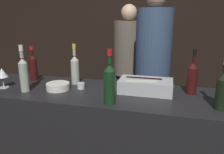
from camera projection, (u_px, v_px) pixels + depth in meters
wall_back_chalkboard at (142, 27)px, 3.46m from camera, size 6.40×0.06×2.80m
bar_counter at (111, 145)px, 1.90m from camera, size 2.45×0.65×0.97m
ice_bin_with_bottles at (145, 85)px, 1.76m from camera, size 0.42×0.23×0.12m
bowl_white at (58, 86)px, 1.83m from camera, size 0.19×0.19×0.05m
wine_glass at (2, 73)px, 1.85m from camera, size 0.09×0.09×0.17m
candle_votive at (81, 86)px, 1.85m from camera, size 0.06×0.06×0.05m
red_wine_bottle_tall at (33, 66)px, 2.07m from camera, size 0.07×0.07×0.33m
champagne_bottle at (222, 89)px, 1.41m from camera, size 0.08×0.08×0.34m
rose_wine_bottle at (75, 68)px, 1.96m from camera, size 0.07×0.07×0.36m
red_wine_bottle_burgundy at (110, 82)px, 1.50m from camera, size 0.08×0.08×0.39m
white_wine_bottle at (24, 73)px, 1.75m from camera, size 0.07×0.07×0.38m
red_wine_bottle_black_foil at (192, 77)px, 1.70m from camera, size 0.08×0.08×0.35m
person_in_hoodie at (128, 62)px, 3.02m from camera, size 0.40×0.40×1.72m
person_blond_tee at (153, 67)px, 2.37m from camera, size 0.38×0.38×1.86m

